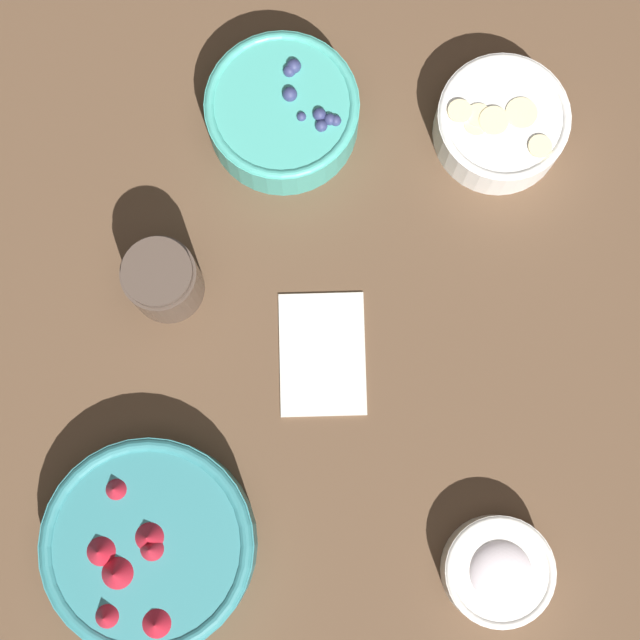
{
  "coord_description": "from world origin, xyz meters",
  "views": [
    {
      "loc": [
        -0.17,
        0.03,
        1.11
      ],
      "look_at": [
        0.01,
        0.03,
        0.04
      ],
      "focal_mm": 60.0,
      "sensor_mm": 36.0,
      "label": 1
    }
  ],
  "objects_px": {
    "bowl_bananas": "(501,123)",
    "bowl_cream": "(498,571)",
    "bowl_blueberries": "(283,112)",
    "jar_chocolate": "(163,281)",
    "bowl_strawberries": "(149,546)"
  },
  "relations": [
    {
      "from": "bowl_blueberries",
      "to": "bowl_bananas",
      "type": "relative_size",
      "value": 1.16
    },
    {
      "from": "bowl_bananas",
      "to": "bowl_strawberries",
      "type": "bearing_deg",
      "value": 140.38
    },
    {
      "from": "bowl_blueberries",
      "to": "jar_chocolate",
      "type": "bearing_deg",
      "value": 146.37
    },
    {
      "from": "bowl_bananas",
      "to": "jar_chocolate",
      "type": "bearing_deg",
      "value": 115.86
    },
    {
      "from": "bowl_bananas",
      "to": "jar_chocolate",
      "type": "xyz_separation_m",
      "value": [
        -0.17,
        0.35,
        0.01
      ]
    },
    {
      "from": "bowl_strawberries",
      "to": "jar_chocolate",
      "type": "xyz_separation_m",
      "value": [
        0.27,
        -0.01,
        0.0
      ]
    },
    {
      "from": "bowl_cream",
      "to": "jar_chocolate",
      "type": "bearing_deg",
      "value": 49.06
    },
    {
      "from": "bowl_strawberries",
      "to": "bowl_cream",
      "type": "relative_size",
      "value": 1.92
    },
    {
      "from": "bowl_strawberries",
      "to": "bowl_bananas",
      "type": "xyz_separation_m",
      "value": [
        0.44,
        -0.36,
        -0.0
      ]
    },
    {
      "from": "bowl_blueberries",
      "to": "bowl_cream",
      "type": "relative_size",
      "value": 1.48
    },
    {
      "from": "bowl_blueberries",
      "to": "bowl_bananas",
      "type": "height_order",
      "value": "bowl_blueberries"
    },
    {
      "from": "bowl_blueberries",
      "to": "bowl_bananas",
      "type": "bearing_deg",
      "value": -92.91
    },
    {
      "from": "bowl_bananas",
      "to": "bowl_cream",
      "type": "relative_size",
      "value": 1.27
    },
    {
      "from": "bowl_cream",
      "to": "bowl_blueberries",
      "type": "bearing_deg",
      "value": 24.39
    },
    {
      "from": "bowl_blueberries",
      "to": "jar_chocolate",
      "type": "distance_m",
      "value": 0.22
    }
  ]
}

